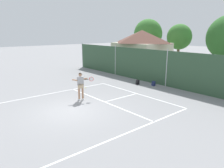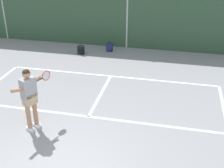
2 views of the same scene
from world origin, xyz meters
The scene contains 9 objects.
ground_plane centered at (0.00, 0.00, 0.00)m, with size 120.00×120.00×0.00m, color gray.
court_markings centered at (0.00, 0.65, 0.00)m, with size 8.30×11.10×0.01m.
chainlink_fence centered at (0.00, 9.00, 1.48)m, with size 26.09×0.09×3.11m.
clubhouse_building centered at (-7.34, 13.91, 2.41)m, with size 6.30×5.28×4.66m.
treeline_backdrop centered at (-1.67, 20.55, 3.87)m, with size 26.91×4.63×6.41m.
tennis_player centered at (-1.35, 1.54, 1.11)m, with size 0.52×1.38×1.85m.
tennis_ball centered at (-3.76, 3.42, 0.03)m, with size 0.07×0.07×0.07m, color #CCE033.
backpack_black centered at (-1.91, 7.59, 0.19)m, with size 0.31×0.28×0.46m.
backpack_navy centered at (-0.70, 8.26, 0.19)m, with size 0.30×0.27×0.46m.
Camera 1 is at (10.37, -5.55, 4.44)m, focal length 33.90 mm.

